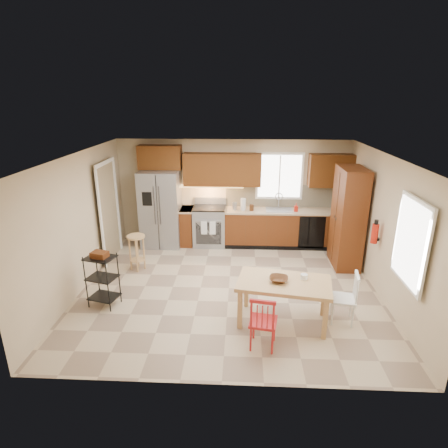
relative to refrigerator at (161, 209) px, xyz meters
name	(u,v)px	position (x,y,z in m)	size (l,w,h in m)	color
floor	(229,288)	(1.70, -2.12, -0.91)	(5.50, 5.50, 0.00)	tan
ceiling	(230,156)	(1.70, -2.12, 1.59)	(5.50, 5.00, 0.02)	silver
wall_back	(233,192)	(1.70, 0.38, 0.34)	(5.50, 0.02, 2.50)	#CCB793
wall_front	(221,298)	(1.70, -4.62, 0.34)	(5.50, 0.02, 2.50)	#CCB793
wall_left	(79,224)	(-1.05, -2.12, 0.34)	(0.02, 5.00, 2.50)	#CCB793
wall_right	(386,229)	(4.45, -2.12, 0.34)	(0.02, 5.00, 2.50)	#CCB793
refrigerator	(161,209)	(0.00, 0.00, 0.00)	(0.92, 0.75, 1.82)	gray
range_stove	(210,226)	(1.15, 0.06, -0.45)	(0.76, 0.63, 0.92)	gray
base_cabinet_narrow	(187,226)	(0.60, 0.08, -0.46)	(0.30, 0.60, 0.90)	#582710
base_cabinet_run	(286,228)	(2.99, 0.08, -0.46)	(2.92, 0.60, 0.90)	#582710
dishwasher	(312,233)	(3.55, -0.22, -0.46)	(0.60, 0.02, 0.78)	black
backsplash	(286,196)	(2.99, 0.36, 0.27)	(2.92, 0.03, 0.55)	beige
upper_over_fridge	(160,157)	(0.00, 0.20, 1.19)	(1.00, 0.35, 0.55)	#542F0E
upper_left_block	(222,170)	(1.45, 0.20, 0.92)	(1.80, 0.35, 0.75)	#542F0E
upper_right_block	(331,171)	(3.95, 0.20, 0.92)	(1.00, 0.35, 0.75)	#542F0E
window_back	(279,176)	(2.80, 0.35, 0.74)	(1.12, 0.04, 1.12)	white
sink	(279,212)	(2.80, 0.08, -0.05)	(0.62, 0.46, 0.16)	gray
undercab_glow	(210,186)	(1.15, 0.17, 0.52)	(1.60, 0.30, 0.01)	#FFBF66
soap_bottle	(296,207)	(3.18, -0.02, 0.09)	(0.09, 0.09, 0.19)	red
paper_towel	(243,204)	(1.95, 0.03, 0.13)	(0.12, 0.12, 0.28)	silver
canister_steel	(235,206)	(1.75, 0.03, 0.08)	(0.11, 0.11, 0.18)	gray
canister_wood	(252,208)	(2.15, 0.00, 0.06)	(0.10, 0.10, 0.14)	#4E2914
pantry	(348,218)	(4.13, -0.93, 0.14)	(0.50, 0.95, 2.10)	#582710
fire_extinguisher	(375,234)	(4.33, -1.98, 0.19)	(0.12, 0.12, 0.36)	red
window_right	(411,243)	(4.38, -3.27, 0.54)	(0.04, 1.02, 1.32)	white
doorway	(108,213)	(-0.97, -0.82, 0.14)	(0.04, 0.95, 2.10)	#8C7A59
dining_table	(283,302)	(2.60, -3.17, -0.56)	(1.44, 0.81, 0.70)	tan
chair_red	(263,321)	(2.25, -3.82, -0.49)	(0.40, 0.40, 0.85)	#A7191B
chair_white	(343,298)	(3.55, -3.12, -0.49)	(0.40, 0.40, 0.85)	silver
table_bowl	(279,282)	(2.51, -3.17, -0.20)	(0.29, 0.29, 0.07)	#4E2914
table_jar	(304,278)	(2.92, -3.08, -0.17)	(0.10, 0.10, 0.11)	silver
bar_stool	(137,253)	(-0.24, -1.40, -0.53)	(0.37, 0.37, 0.75)	tan
utility_cart	(103,280)	(-0.44, -2.81, -0.44)	(0.47, 0.37, 0.95)	black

